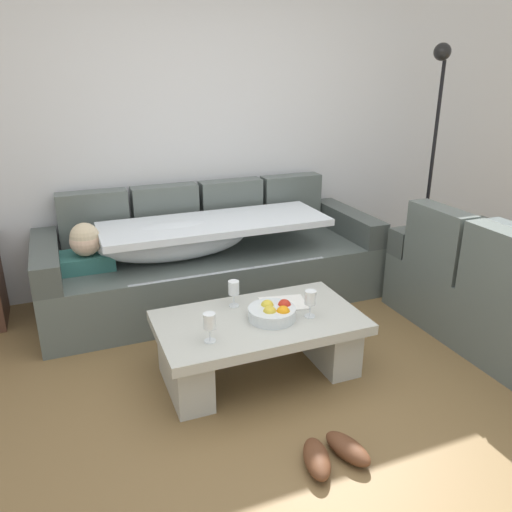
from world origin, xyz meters
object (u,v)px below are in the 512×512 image
at_px(couch_along_wall, 207,262).
at_px(coffee_table, 259,339).
at_px(wine_glass_near_left, 209,322).
at_px(open_magazine, 283,303).
at_px(pair_of_shoes, 332,454).
at_px(fruit_bowl, 273,312).
at_px(floor_lamp, 433,146).
at_px(wine_glass_near_right, 310,299).
at_px(wine_glass_far_back, 234,289).

height_order(couch_along_wall, coffee_table, couch_along_wall).
bearing_deg(couch_along_wall, wine_glass_near_left, -105.86).
relative_size(open_magazine, pair_of_shoes, 0.78).
bearing_deg(fruit_bowl, open_magazine, 48.48).
bearing_deg(floor_lamp, wine_glass_near_right, -146.08).
xyz_separation_m(fruit_bowl, wine_glass_near_right, (0.21, -0.06, 0.07)).
bearing_deg(fruit_bowl, wine_glass_near_right, -14.58).
xyz_separation_m(wine_glass_near_left, floor_lamp, (2.45, 1.28, 0.62)).
distance_m(couch_along_wall, wine_glass_far_back, 0.94).
distance_m(fruit_bowl, wine_glass_far_back, 0.30).
xyz_separation_m(wine_glass_far_back, open_magazine, (0.29, -0.09, -0.11)).
relative_size(coffee_table, floor_lamp, 0.62).
height_order(wine_glass_near_left, open_magazine, wine_glass_near_left).
bearing_deg(wine_glass_far_back, coffee_table, -67.58).
bearing_deg(floor_lamp, wine_glass_near_left, -152.41).
distance_m(wine_glass_far_back, open_magazine, 0.32).
bearing_deg(wine_glass_near_left, fruit_bowl, 15.18).
height_order(wine_glass_near_left, floor_lamp, floor_lamp).
distance_m(wine_glass_near_left, open_magazine, 0.63).
distance_m(fruit_bowl, wine_glass_near_right, 0.23).
bearing_deg(wine_glass_far_back, couch_along_wall, 83.77).
relative_size(couch_along_wall, pair_of_shoes, 7.21).
bearing_deg(coffee_table, floor_lamp, 28.19).
relative_size(fruit_bowl, floor_lamp, 0.14).
bearing_deg(wine_glass_near_left, couch_along_wall, 74.14).
xyz_separation_m(coffee_table, open_magazine, (0.21, 0.11, 0.15)).
height_order(couch_along_wall, wine_glass_near_left, couch_along_wall).
bearing_deg(pair_of_shoes, wine_glass_far_back, 97.23).
bearing_deg(coffee_table, open_magazine, 28.73).
relative_size(couch_along_wall, wine_glass_far_back, 15.62).
distance_m(couch_along_wall, pair_of_shoes, 1.96).
xyz_separation_m(wine_glass_near_right, pair_of_shoes, (-0.24, -0.72, -0.45)).
distance_m(wine_glass_near_right, open_magazine, 0.25).
height_order(couch_along_wall, wine_glass_far_back, couch_along_wall).
distance_m(coffee_table, fruit_bowl, 0.20).
bearing_deg(floor_lamp, pair_of_shoes, -136.64).
height_order(open_magazine, floor_lamp, floor_lamp).
distance_m(couch_along_wall, coffee_table, 1.13).
height_order(coffee_table, fruit_bowl, fruit_bowl).
bearing_deg(open_magazine, coffee_table, -139.59).
xyz_separation_m(fruit_bowl, pair_of_shoes, (-0.03, -0.78, -0.38)).
bearing_deg(open_magazine, wine_glass_near_right, -58.01).
relative_size(coffee_table, pair_of_shoes, 3.34).
relative_size(wine_glass_near_right, wine_glass_far_back, 1.00).
bearing_deg(wine_glass_near_left, open_magazine, 25.71).
bearing_deg(coffee_table, wine_glass_near_right, -18.48).
relative_size(coffee_table, fruit_bowl, 4.29).
relative_size(open_magazine, floor_lamp, 0.14).
relative_size(coffee_table, wine_glass_near_left, 7.23).
height_order(coffee_table, wine_glass_near_right, wine_glass_near_right).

